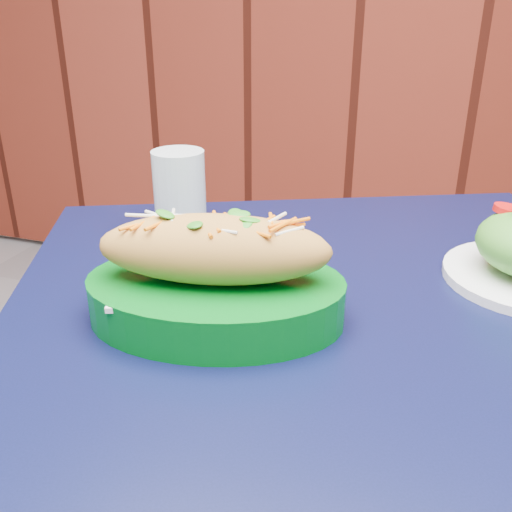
% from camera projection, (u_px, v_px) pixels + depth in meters
% --- Properties ---
extents(cafe_table, '(1.06, 1.06, 0.75)m').
position_uv_depth(cafe_table, '(346.00, 374.00, 0.69)').
color(cafe_table, black).
rests_on(cafe_table, ground).
extents(banh_mi_basket, '(0.32, 0.25, 0.13)m').
position_uv_depth(banh_mi_basket, '(215.00, 278.00, 0.62)').
color(banh_mi_basket, '#015D14').
rests_on(banh_mi_basket, cafe_table).
extents(water_glass, '(0.08, 0.08, 0.13)m').
position_uv_depth(water_glass, '(180.00, 193.00, 0.85)').
color(water_glass, silver).
rests_on(water_glass, cafe_table).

